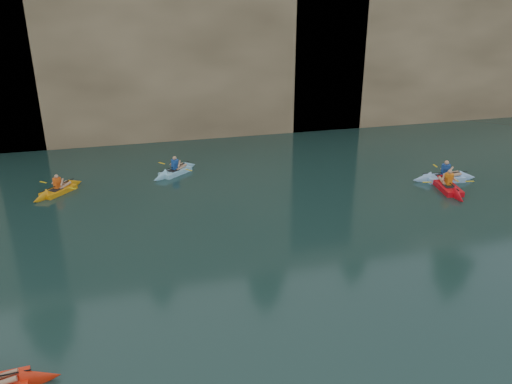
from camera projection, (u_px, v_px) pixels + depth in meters
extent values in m
plane|color=black|center=(234.00, 360.00, 13.12)|extent=(160.00, 160.00, 0.00)
cube|color=tan|center=(146.00, 35.00, 37.81)|extent=(70.00, 16.00, 12.00)
cube|color=tan|center=(186.00, 48.00, 31.76)|extent=(24.00, 2.40, 11.40)
cube|color=tan|center=(456.00, 52.00, 36.86)|extent=(26.00, 2.40, 9.84)
cube|color=black|center=(95.00, 120.00, 31.26)|extent=(3.50, 1.00, 3.20)
cube|color=black|center=(305.00, 98.00, 34.38)|extent=(5.00, 1.00, 4.50)
cone|color=red|center=(42.00, 377.00, 12.32)|extent=(0.96, 0.83, 0.78)
cube|color=orange|center=(58.00, 190.00, 24.04)|extent=(2.11, 2.28, 0.26)
cone|color=orange|center=(75.00, 183.00, 24.97)|extent=(1.08, 1.10, 0.71)
cone|color=orange|center=(40.00, 198.00, 23.10)|extent=(1.08, 1.10, 0.71)
cube|color=black|center=(56.00, 190.00, 23.88)|extent=(0.69, 0.71, 0.04)
cube|color=#E25213|center=(57.00, 183.00, 23.90)|extent=(0.37, 0.38, 0.47)
sphere|color=tan|center=(56.00, 176.00, 23.77)|extent=(0.20, 0.20, 0.20)
cylinder|color=black|center=(58.00, 185.00, 23.94)|extent=(1.39, 1.61, 0.04)
cube|color=yellow|center=(43.00, 182.00, 24.32)|extent=(0.37, 0.33, 0.02)
cube|color=yellow|center=(72.00, 188.00, 23.56)|extent=(0.37, 0.33, 0.02)
cube|color=#93C1F5|center=(444.00, 178.00, 25.60)|extent=(2.72, 1.18, 0.30)
cone|color=#93C1F5|center=(467.00, 177.00, 25.76)|extent=(1.03, 0.93, 0.81)
cone|color=#93C1F5|center=(422.00, 179.00, 25.45)|extent=(1.03, 0.93, 0.81)
cube|color=black|center=(442.00, 176.00, 25.54)|extent=(0.61, 0.58, 0.04)
cube|color=navy|center=(446.00, 170.00, 25.44)|extent=(0.40, 0.29, 0.54)
sphere|color=tan|center=(447.00, 163.00, 25.30)|extent=(0.23, 0.23, 0.23)
cylinder|color=black|center=(445.00, 173.00, 25.50)|extent=(2.39, 0.34, 0.04)
cube|color=yellow|center=(435.00, 166.00, 26.51)|extent=(0.13, 0.43, 0.02)
cube|color=yellow|center=(456.00, 180.00, 24.48)|extent=(0.13, 0.43, 0.02)
cube|color=red|center=(448.00, 187.00, 24.40)|extent=(1.37, 2.84, 0.29)
cone|color=red|center=(437.00, 178.00, 25.60)|extent=(0.97, 1.11, 0.79)
cone|color=red|center=(459.00, 197.00, 23.21)|extent=(0.97, 1.11, 0.79)
cube|color=black|center=(449.00, 186.00, 24.22)|extent=(0.59, 0.64, 0.04)
cube|color=orange|center=(449.00, 179.00, 24.25)|extent=(0.30, 0.40, 0.53)
sphere|color=tan|center=(450.00, 172.00, 24.11)|extent=(0.22, 0.22, 0.22)
cylinder|color=black|center=(448.00, 182.00, 24.30)|extent=(0.52, 2.29, 0.04)
cube|color=yellow|center=(427.00, 182.00, 24.25)|extent=(0.43, 0.16, 0.02)
cube|color=yellow|center=(470.00, 181.00, 24.35)|extent=(0.43, 0.16, 0.02)
cube|color=#8BCCE9|center=(175.00, 171.00, 26.59)|extent=(2.38, 2.17, 0.27)
cone|color=#8BCCE9|center=(190.00, 166.00, 27.47)|extent=(1.14, 1.12, 0.74)
cone|color=#8BCCE9|center=(160.00, 178.00, 25.71)|extent=(1.14, 1.12, 0.74)
cube|color=black|center=(173.00, 170.00, 26.43)|extent=(0.72, 0.71, 0.04)
cube|color=navy|center=(175.00, 164.00, 26.44)|extent=(0.40, 0.38, 0.49)
sphere|color=tan|center=(175.00, 158.00, 26.31)|extent=(0.21, 0.21, 0.21)
cylinder|color=black|center=(175.00, 167.00, 26.49)|extent=(1.69, 1.42, 0.04)
cube|color=yellow|center=(162.00, 163.00, 27.01)|extent=(0.33, 0.37, 0.02)
cube|color=yellow|center=(189.00, 170.00, 25.96)|extent=(0.33, 0.37, 0.02)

